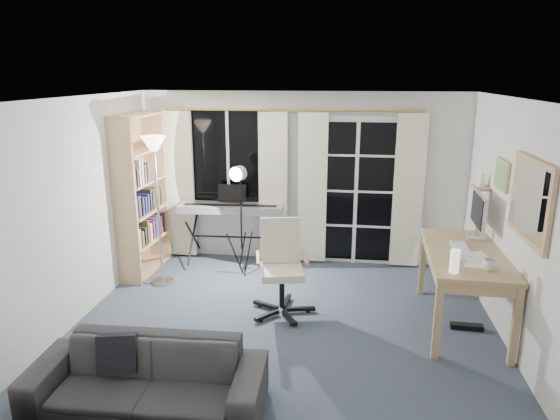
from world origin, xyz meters
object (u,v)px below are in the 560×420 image
object	(u,v)px
mug	(490,264)
keyboard_piano	(231,209)
bookshelf	(137,199)
office_chair	(281,257)
desk	(466,261)
sofa	(146,368)
monitor	(479,212)
studio_light	(239,186)
torchiere_lamp	(155,167)

from	to	relation	value
mug	keyboard_piano	bearing A→B (deg)	146.60
bookshelf	office_chair	distance (m)	2.26
keyboard_piano	office_chair	world-z (taller)	keyboard_piano
desk	keyboard_piano	bearing A→B (deg)	155.63
office_chair	sofa	distance (m)	2.10
monitor	sofa	world-z (taller)	monitor
sofa	office_chair	bearing A→B (deg)	64.89
studio_light	monitor	xyz separation A→B (m)	(2.85, -0.64, -0.06)
monitor	mug	size ratio (longest dim) A/B	4.40
desk	monitor	distance (m)	0.65
bookshelf	torchiere_lamp	size ratio (longest dim) A/B	1.13
office_chair	mug	world-z (taller)	office_chair
bookshelf	monitor	distance (m)	4.24
desk	mug	distance (m)	0.54
studio_light	desk	size ratio (longest dim) A/B	0.95
torchiere_lamp	studio_light	distance (m)	1.09
bookshelf	desk	distance (m)	4.14
keyboard_piano	desk	distance (m)	3.20
monitor	studio_light	bearing A→B (deg)	169.94
desk	mug	world-z (taller)	mug
torchiere_lamp	office_chair	distance (m)	1.93
keyboard_piano	mug	size ratio (longest dim) A/B	10.73
bookshelf	desk	xyz separation A→B (m)	(4.01, -0.99, -0.29)
keyboard_piano	office_chair	distance (m)	1.61
torchiere_lamp	keyboard_piano	size ratio (longest dim) A/B	1.30
bookshelf	keyboard_piano	distance (m)	1.26
keyboard_piano	monitor	world-z (taller)	monitor
sofa	mug	bearing A→B (deg)	22.54
studio_light	desk	bearing A→B (deg)	-0.05
torchiere_lamp	sofa	bearing A→B (deg)	-72.07
bookshelf	studio_light	world-z (taller)	bookshelf
sofa	torchiere_lamp	bearing A→B (deg)	106.32
mug	sofa	distance (m)	3.22
bookshelf	monitor	world-z (taller)	bookshelf
sofa	studio_light	bearing A→B (deg)	85.44
desk	monitor	xyz separation A→B (m)	(0.20, 0.45, 0.42)
mug	bookshelf	bearing A→B (deg)	160.05
studio_light	keyboard_piano	bearing A→B (deg)	141.15
keyboard_piano	desk	world-z (taller)	keyboard_piano
bookshelf	keyboard_piano	bearing A→B (deg)	23.48
bookshelf	mug	world-z (taller)	bookshelf
torchiere_lamp	desk	distance (m)	3.73
keyboard_piano	monitor	xyz separation A→B (m)	(3.05, -0.99, 0.35)
torchiere_lamp	keyboard_piano	xyz separation A→B (m)	(0.74, 0.80, -0.73)
office_chair	desk	distance (m)	1.97
torchiere_lamp	desk	bearing A→B (deg)	-10.15
desk	mug	bearing A→B (deg)	-76.17
desk	torchiere_lamp	bearing A→B (deg)	172.36
office_chair	monitor	world-z (taller)	monitor
torchiere_lamp	sofa	distance (m)	2.82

